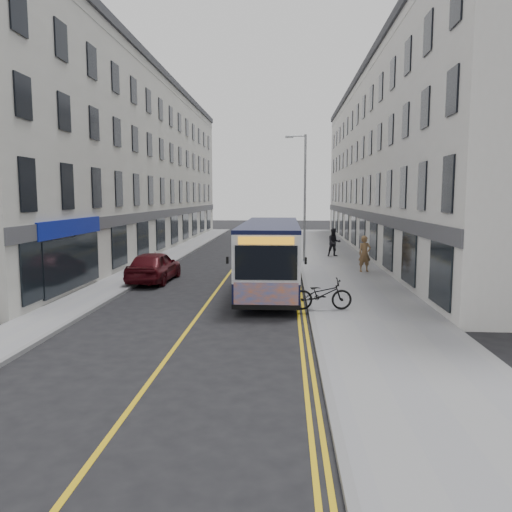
# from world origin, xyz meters

# --- Properties ---
(ground) EXTENTS (140.00, 140.00, 0.00)m
(ground) POSITION_xyz_m (0.00, 0.00, 0.00)
(ground) COLOR black
(ground) RESTS_ON ground
(pavement_east) EXTENTS (4.50, 64.00, 0.12)m
(pavement_east) POSITION_xyz_m (6.25, 12.00, 0.06)
(pavement_east) COLOR gray
(pavement_east) RESTS_ON ground
(pavement_west) EXTENTS (2.00, 64.00, 0.12)m
(pavement_west) POSITION_xyz_m (-5.00, 12.00, 0.06)
(pavement_west) COLOR gray
(pavement_west) RESTS_ON ground
(kerb_east) EXTENTS (0.18, 64.00, 0.13)m
(kerb_east) POSITION_xyz_m (4.00, 12.00, 0.07)
(kerb_east) COLOR slate
(kerb_east) RESTS_ON ground
(kerb_west) EXTENTS (0.18, 64.00, 0.13)m
(kerb_west) POSITION_xyz_m (-4.00, 12.00, 0.07)
(kerb_west) COLOR slate
(kerb_west) RESTS_ON ground
(road_centre_line) EXTENTS (0.12, 64.00, 0.01)m
(road_centre_line) POSITION_xyz_m (0.00, 12.00, 0.00)
(road_centre_line) COLOR gold
(road_centre_line) RESTS_ON ground
(road_dbl_yellow_inner) EXTENTS (0.10, 64.00, 0.01)m
(road_dbl_yellow_inner) POSITION_xyz_m (3.55, 12.00, 0.00)
(road_dbl_yellow_inner) COLOR gold
(road_dbl_yellow_inner) RESTS_ON ground
(road_dbl_yellow_outer) EXTENTS (0.10, 64.00, 0.01)m
(road_dbl_yellow_outer) POSITION_xyz_m (3.75, 12.00, 0.00)
(road_dbl_yellow_outer) COLOR gold
(road_dbl_yellow_outer) RESTS_ON ground
(terrace_east) EXTENTS (6.00, 46.00, 13.00)m
(terrace_east) POSITION_xyz_m (11.50, 21.00, 6.50)
(terrace_east) COLOR silver
(terrace_east) RESTS_ON ground
(terrace_west) EXTENTS (6.00, 46.00, 13.00)m
(terrace_west) POSITION_xyz_m (-9.00, 21.00, 6.50)
(terrace_west) COLOR beige
(terrace_west) RESTS_ON ground
(streetlamp) EXTENTS (1.32, 0.18, 8.00)m
(streetlamp) POSITION_xyz_m (4.17, 14.00, 4.38)
(streetlamp) COLOR #979A9F
(streetlamp) RESTS_ON ground
(city_bus) EXTENTS (2.45, 10.50, 3.05)m
(city_bus) POSITION_xyz_m (2.41, 4.57, 1.67)
(city_bus) COLOR black
(city_bus) RESTS_ON ground
(bicycle) EXTENTS (2.22, 0.95, 1.13)m
(bicycle) POSITION_xyz_m (4.40, 0.30, 0.69)
(bicycle) COLOR black
(bicycle) RESTS_ON pavement_east
(pedestrian_near) EXTENTS (0.81, 0.64, 1.96)m
(pedestrian_near) POSITION_xyz_m (7.36, 9.65, 1.10)
(pedestrian_near) COLOR olive
(pedestrian_near) RESTS_ON pavement_east
(pedestrian_far) EXTENTS (1.03, 0.86, 1.91)m
(pedestrian_far) POSITION_xyz_m (6.37, 16.65, 1.08)
(pedestrian_far) COLOR black
(pedestrian_far) RESTS_ON pavement_east
(car_white) EXTENTS (2.04, 4.73, 1.52)m
(car_white) POSITION_xyz_m (1.80, 24.23, 0.76)
(car_white) COLOR silver
(car_white) RESTS_ON ground
(car_maroon) EXTENTS (2.00, 4.59, 1.54)m
(car_maroon) POSITION_xyz_m (-3.40, 6.48, 0.77)
(car_maroon) COLOR #480C12
(car_maroon) RESTS_ON ground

